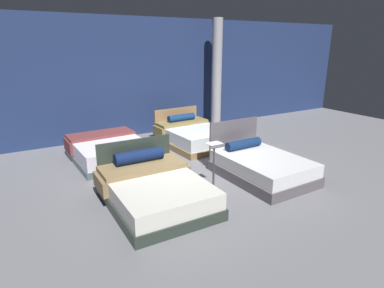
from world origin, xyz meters
TOP-DOWN VIEW (x-y plane):
  - ground_plane at (0.00, 0.00)m, footprint 18.00×18.00m
  - showroom_back_wall at (0.00, 3.40)m, footprint 18.00×0.06m
  - bed_0 at (-1.21, -1.09)m, footprint 1.70×2.09m
  - bed_1 at (1.21, -1.15)m, footprint 1.46×2.04m
  - bed_2 at (-1.24, 1.56)m, footprint 1.75×2.03m
  - bed_3 at (1.14, 1.55)m, footprint 1.67×2.04m
  - price_sign at (0.00, -1.16)m, footprint 0.28×0.24m
  - support_pillar at (2.72, 2.72)m, footprint 0.32×0.32m

SIDE VIEW (x-z plane):
  - ground_plane at x=0.00m, z-range -0.02..0.00m
  - bed_2 at x=-1.24m, z-range -0.02..0.52m
  - bed_1 at x=1.21m, z-range -0.28..0.79m
  - bed_0 at x=-1.21m, z-range -0.21..0.75m
  - bed_3 at x=1.14m, z-range -0.18..0.73m
  - price_sign at x=0.00m, z-range -0.11..0.84m
  - showroom_back_wall at x=0.00m, z-range 0.00..3.50m
  - support_pillar at x=2.72m, z-range 0.00..3.50m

